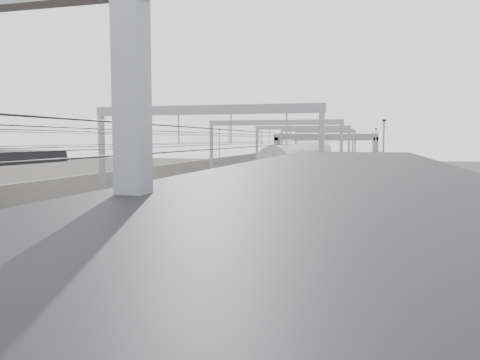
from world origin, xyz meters
The scene contains 13 objects.
platform_left centered at (-8.00, 45.00, 0.50)m, with size 4.00×120.00×1.00m, color black.
platform_right centered at (8.00, 45.00, 0.50)m, with size 4.00×120.00×1.00m, color black.
tracks centered at (0.00, 45.00, 0.05)m, with size 11.40×140.00×0.20m.
overhead_line centered at (0.00, 51.62, 6.14)m, with size 13.00×140.00×6.60m.
canopy_right centered at (8.03, 2.99, 5.09)m, with size 4.40×30.00×4.24m.
overbridge centered at (0.00, 100.00, 5.31)m, with size 22.00×2.20×6.90m.
wall_left centered at (-11.20, 45.00, 1.60)m, with size 0.30×120.00×3.20m, color slate.
wall_right centered at (11.20, 45.00, 1.60)m, with size 0.30×120.00×3.20m, color slate.
train centered at (1.50, 53.58, 2.07)m, with size 2.66×48.48×4.21m.
bench centered at (9.17, 11.34, 1.49)m, with size 0.79×1.65×0.82m.
signal_green centered at (-5.20, 72.49, 2.42)m, with size 0.32×0.32×3.48m.
signal_red_near centered at (3.20, 68.80, 2.42)m, with size 0.32×0.32×3.48m.
signal_red_far centered at (5.40, 68.90, 2.42)m, with size 0.32×0.32×3.48m.
Camera 1 is at (8.47, -2.10, 5.77)m, focal length 35.00 mm.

